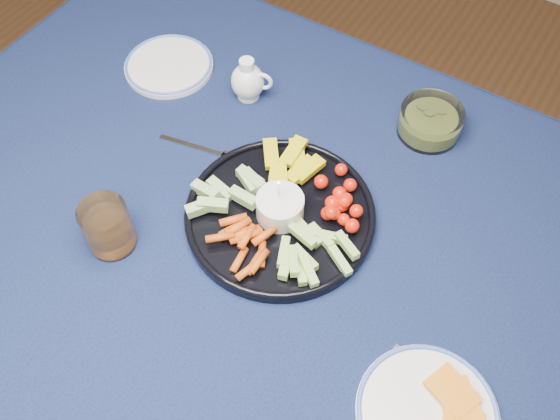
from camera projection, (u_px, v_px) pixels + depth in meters
The scene contains 9 objects.
dining_table at pixel (308, 278), 1.15m from camera, with size 1.67×1.07×0.75m.
crudite_platter at pixel (279, 212), 1.10m from camera, with size 0.34×0.34×0.11m.
creamer_pitcher at pixel (248, 81), 1.25m from camera, with size 0.09×0.07×0.09m.
pickle_bowl at pixel (430, 123), 1.21m from camera, with size 0.12×0.12×0.06m.
cheese_plate at pixel (428, 412), 0.91m from camera, with size 0.21×0.21×0.02m.
juice_tumbler at pixel (108, 229), 1.05m from camera, with size 0.08×0.08×0.10m.
fork_left at pixel (206, 150), 1.20m from camera, with size 0.17×0.05×0.00m.
fork_right at pixel (445, 390), 0.94m from camera, with size 0.17×0.05×0.00m.
side_plate_extra at pixel (169, 65), 1.33m from camera, with size 0.19×0.19×0.02m.
Camera 1 is at (0.25, -0.49, 1.67)m, focal length 40.00 mm.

